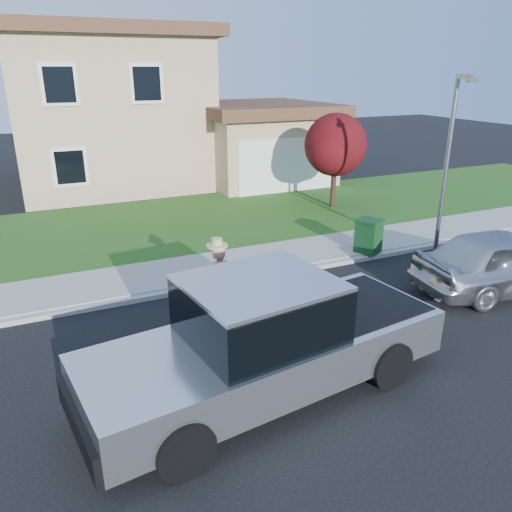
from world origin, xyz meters
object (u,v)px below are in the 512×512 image
Objects in this scene: sedan at (506,261)px; ornamental_tree at (336,148)px; street_lamp at (449,160)px; woman at (218,282)px; trash_bin at (369,236)px; pickup_truck at (266,341)px.

ornamental_tree is (0.37, 8.20, 1.59)m from sedan.
ornamental_tree is at bearing 4.29° from sedan.
street_lamp reaches higher than ornamental_tree.
sedan is at bearing -86.29° from street_lamp.
ornamental_tree is at bearing -153.10° from woman.
ornamental_tree is (7.27, 6.72, 1.48)m from woman.
street_lamp is (-0.31, -5.88, 0.50)m from ornamental_tree.
ornamental_tree reaches higher than trash_bin.
street_lamp is (1.66, -1.00, 2.22)m from trash_bin.
pickup_truck is 12.14m from ornamental_tree.
trash_bin is (5.31, 1.84, -0.24)m from woman.
pickup_truck is at bearing 107.11° from sedan.
sedan is at bearing -88.92° from trash_bin.
sedan is 1.29× the size of ornamental_tree.
pickup_truck is at bearing -164.62° from trash_bin.
ornamental_tree is 3.61× the size of trash_bin.
sedan is (6.90, -1.48, -0.11)m from woman.
sedan is (7.09, 1.28, -0.19)m from pickup_truck.
woman is at bearing -167.84° from street_lamp.
woman is (0.19, 2.76, -0.08)m from pickup_truck.
pickup_truck is 2.77m from woman.
ornamental_tree is 5.91m from street_lamp.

